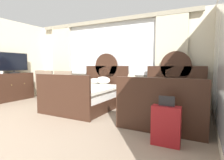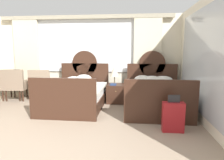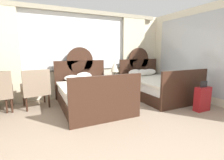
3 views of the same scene
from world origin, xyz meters
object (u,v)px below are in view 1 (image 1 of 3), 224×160
object	(u,v)px
armchair_by_window_left	(66,85)
armchair_by_window_right	(47,84)
bed_near_window	(89,95)
cup_on_dresser	(2,72)
nightstand_between_beds	(133,97)
dresser_minibar	(7,87)
tv_flatscreen	(14,63)
table_lamp_on_nightstand	(131,73)
suitcase_on_floor	(166,125)
book_on_nightstand	(128,87)
bed_near_mirror	(169,102)
armchair_by_window_centre	(49,84)

from	to	relation	value
armchair_by_window_left	armchair_by_window_right	world-z (taller)	same
bed_near_window	cup_on_dresser	world-z (taller)	bed_near_window
nightstand_between_beds	armchair_by_window_right	size ratio (longest dim) A/B	0.61
dresser_minibar	armchair_by_window_right	xyz separation A→B (m)	(0.64, 1.05, 0.06)
tv_flatscreen	table_lamp_on_nightstand	bearing A→B (deg)	13.67
suitcase_on_floor	bed_near_window	bearing A→B (deg)	148.35
tv_flatscreen	cup_on_dresser	size ratio (longest dim) A/B	9.26
bed_near_window	cup_on_dresser	bearing A→B (deg)	-165.17
book_on_nightstand	bed_near_window	bearing A→B (deg)	-154.00
bed_near_mirror	book_on_nightstand	size ratio (longest dim) A/B	8.22
armchair_by_window_left	suitcase_on_floor	distance (m)	4.13
armchair_by_window_centre	book_on_nightstand	bearing A→B (deg)	-0.55
tv_flatscreen	suitcase_on_floor	size ratio (longest dim) A/B	1.38
book_on_nightstand	dresser_minibar	distance (m)	3.96
book_on_nightstand	armchair_by_window_left	distance (m)	2.26
bed_near_window	dresser_minibar	bearing A→B (deg)	-169.25
nightstand_between_beds	armchair_by_window_left	bearing A→B (deg)	-177.94
armchair_by_window_centre	dresser_minibar	bearing A→B (deg)	-125.59
bed_near_mirror	table_lamp_on_nightstand	bearing A→B (deg)	151.47
suitcase_on_floor	cup_on_dresser	bearing A→B (deg)	172.03
armchair_by_window_left	armchair_by_window_right	xyz separation A→B (m)	(-0.93, -0.00, 0.00)
armchair_by_window_right	suitcase_on_floor	distance (m)	4.96
book_on_nightstand	dresser_minibar	xyz separation A→B (m)	(-3.83, -1.02, -0.11)
bed_near_mirror	armchair_by_window_right	xyz separation A→B (m)	(-4.35, 0.49, 0.17)
bed_near_window	cup_on_dresser	distance (m)	2.93
cup_on_dresser	armchair_by_window_centre	bearing A→B (deg)	61.41
book_on_nightstand	cup_on_dresser	bearing A→B (deg)	-162.09
cup_on_dresser	armchair_by_window_centre	distance (m)	1.48
table_lamp_on_nightstand	armchair_by_window_centre	world-z (taller)	table_lamp_on_nightstand
table_lamp_on_nightstand	suitcase_on_floor	bearing A→B (deg)	-57.26
nightstand_between_beds	cup_on_dresser	world-z (taller)	cup_on_dresser
nightstand_between_beds	book_on_nightstand	distance (m)	0.33
dresser_minibar	tv_flatscreen	xyz separation A→B (m)	(0.02, 0.25, 0.81)
book_on_nightstand	tv_flatscreen	xyz separation A→B (m)	(-3.80, -0.77, 0.69)
bed_near_mirror	armchair_by_window_right	distance (m)	4.38
book_on_nightstand	dresser_minibar	size ratio (longest dim) A/B	0.15
bed_near_mirror	suitcase_on_floor	xyz separation A→B (m)	(0.20, -1.47, -0.05)
table_lamp_on_nightstand	armchair_by_window_right	size ratio (longest dim) A/B	0.59
bed_near_window	dresser_minibar	xyz separation A→B (m)	(-2.84, -0.54, 0.11)
nightstand_between_beds	armchair_by_window_centre	bearing A→B (deg)	-178.46
table_lamp_on_nightstand	armchair_by_window_left	size ratio (longest dim) A/B	0.59
armchair_by_window_centre	armchair_by_window_right	distance (m)	0.11
nightstand_between_beds	suitcase_on_floor	xyz separation A→B (m)	(1.28, -2.05, 0.02)
bed_near_window	armchair_by_window_centre	distance (m)	2.16
nightstand_between_beds	book_on_nightstand	bearing A→B (deg)	-128.72
table_lamp_on_nightstand	tv_flatscreen	size ratio (longest dim) A/B	0.58
bed_near_window	armchair_by_window_centre	size ratio (longest dim) A/B	2.16
bed_near_mirror	nightstand_between_beds	size ratio (longest dim) A/B	3.57
bed_near_window	book_on_nightstand	xyz separation A→B (m)	(0.98, 0.48, 0.23)
bed_near_window	suitcase_on_floor	size ratio (longest dim) A/B	2.92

